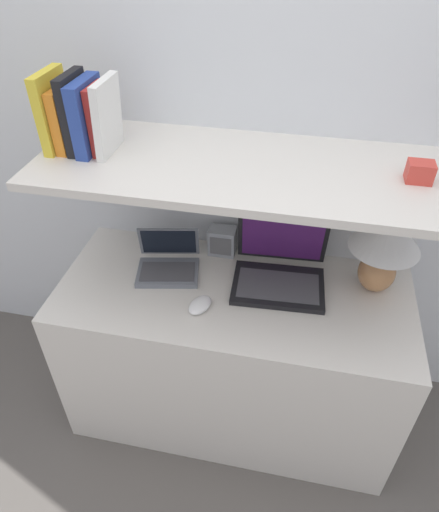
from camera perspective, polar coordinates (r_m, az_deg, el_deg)
The scene contains 17 objects.
ground_plane at distance 2.11m, azimuth -0.18°, elevation -24.47°, with size 12.00×12.00×0.00m, color #56514C.
wall_back at distance 1.73m, azimuth 4.28°, elevation 15.24°, with size 6.00×0.05×2.40m.
desk at distance 1.96m, azimuth 1.57°, elevation -12.23°, with size 1.32×0.58×0.73m.
back_riser at distance 2.01m, azimuth 3.29°, elevation -1.34°, with size 1.32×0.04×1.19m.
shelf at distance 1.47m, azimuth 2.64°, elevation 10.94°, with size 1.32×0.52×0.03m.
table_lamp at distance 1.68m, azimuth 19.96°, elevation 1.50°, with size 0.25×0.25×0.32m.
laptop_large at distance 1.72m, azimuth 7.50°, elevation -1.85°, with size 0.35×0.30×0.23m.
laptop_small at distance 1.78m, azimuth -6.42°, elevation -0.86°, with size 0.27×0.24×0.16m.
computer_mouse at distance 1.62m, azimuth -2.45°, elevation -6.13°, with size 0.10×0.12×0.04m.
router_box at distance 1.84m, azimuth 0.36°, elevation 1.89°, with size 0.11×0.07×0.12m.
book_yellow at distance 1.62m, azimuth -20.10°, elevation 16.68°, with size 0.03×0.17×0.25m.
book_orange at distance 1.61m, azimuth -18.72°, elevation 15.95°, with size 0.03×0.15×0.20m.
book_black at distance 1.58m, azimuth -17.61°, elevation 16.68°, with size 0.03×0.16×0.24m.
book_blue at distance 1.57m, azimuth -16.18°, elevation 16.41°, with size 0.04×0.18×0.23m.
book_red at distance 1.55m, azimuth -14.89°, elevation 16.18°, with size 0.02×0.12×0.21m.
book_white at distance 1.54m, azimuth -13.86°, elevation 16.51°, with size 0.04×0.17×0.24m.
shelf_gadget at distance 1.48m, azimuth 23.77°, elevation 9.60°, with size 0.08×0.06×0.06m.
Camera 1 is at (0.20, -0.93, 1.89)m, focal length 32.00 mm.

